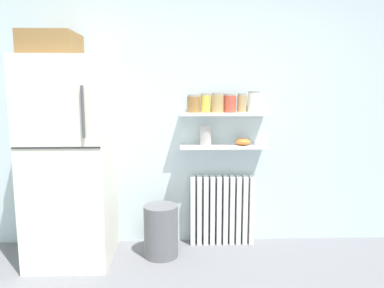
{
  "coord_description": "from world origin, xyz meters",
  "views": [
    {
      "loc": [
        -0.35,
        -1.59,
        1.54
      ],
      "look_at": [
        -0.23,
        1.6,
        1.05
      ],
      "focal_mm": 34.81,
      "sensor_mm": 36.0,
      "label": 1
    }
  ],
  "objects": [
    {
      "name": "storage_jar_3",
      "position": [
        0.14,
        1.89,
        1.39
      ],
      "size": [
        0.11,
        0.11,
        0.18
      ],
      "color": "#C64C38",
      "rests_on": "wall_shelf_upper"
    },
    {
      "name": "radiator",
      "position": [
        0.08,
        1.92,
        0.34
      ],
      "size": [
        0.62,
        0.12,
        0.68
      ],
      "color": "white",
      "rests_on": "ground_plane"
    },
    {
      "name": "storage_jar_1",
      "position": [
        -0.09,
        1.89,
        1.39
      ],
      "size": [
        0.09,
        0.09,
        0.18
      ],
      "color": "yellow",
      "rests_on": "wall_shelf_upper"
    },
    {
      "name": "vase",
      "position": [
        -0.09,
        1.89,
        1.09
      ],
      "size": [
        0.11,
        0.11,
        0.19
      ],
      "primitive_type": "cylinder",
      "color": "#B2ADA8",
      "rests_on": "wall_shelf_lower"
    },
    {
      "name": "wall_shelf_lower",
      "position": [
        0.08,
        1.89,
        0.98
      ],
      "size": [
        0.82,
        0.22,
        0.02
      ],
      "primitive_type": "cube",
      "color": "white"
    },
    {
      "name": "storage_jar_4",
      "position": [
        0.25,
        1.89,
        1.39
      ],
      "size": [
        0.09,
        0.09,
        0.18
      ],
      "color": "tan",
      "rests_on": "wall_shelf_upper"
    },
    {
      "name": "storage_jar_5",
      "position": [
        0.36,
        1.89,
        1.4
      ],
      "size": [
        0.12,
        0.12,
        0.2
      ],
      "color": "silver",
      "rests_on": "wall_shelf_upper"
    },
    {
      "name": "wall_shelf_upper",
      "position": [
        0.08,
        1.89,
        1.29
      ],
      "size": [
        0.82,
        0.22,
        0.02
      ],
      "primitive_type": "cube",
      "color": "white"
    },
    {
      "name": "shelf_bowl",
      "position": [
        0.27,
        1.89,
        1.02
      ],
      "size": [
        0.14,
        0.14,
        0.06
      ],
      "primitive_type": "ellipsoid",
      "color": "orange",
      "rests_on": "wall_shelf_lower"
    },
    {
      "name": "back_wall",
      "position": [
        0.0,
        2.05,
        1.3
      ],
      "size": [
        7.04,
        0.1,
        2.6
      ],
      "primitive_type": "cube",
      "color": "silver",
      "rests_on": "ground_plane"
    },
    {
      "name": "trash_bin",
      "position": [
        -0.51,
        1.66,
        0.24
      ],
      "size": [
        0.31,
        0.31,
        0.48
      ],
      "primitive_type": "cylinder",
      "color": "slate",
      "rests_on": "ground_plane"
    },
    {
      "name": "refrigerator",
      "position": [
        -1.3,
        1.65,
        0.94
      ],
      "size": [
        0.7,
        0.73,
        1.99
      ],
      "color": "silver",
      "rests_on": "ground_plane"
    },
    {
      "name": "storage_jar_0",
      "position": [
        -0.21,
        1.89,
        1.39
      ],
      "size": [
        0.12,
        0.12,
        0.17
      ],
      "color": "olive",
      "rests_on": "wall_shelf_upper"
    },
    {
      "name": "storage_jar_2",
      "position": [
        0.02,
        1.89,
        1.39
      ],
      "size": [
        0.12,
        0.12,
        0.18
      ],
      "color": "tan",
      "rests_on": "wall_shelf_upper"
    }
  ]
}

